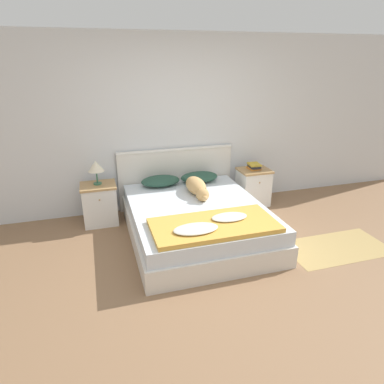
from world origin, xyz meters
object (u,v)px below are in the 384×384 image
object	(u,v)px
bed	(197,221)
table_lamp	(96,167)
book_stack	(254,166)
nightstand_left	(100,204)
nightstand_right	(253,187)
pillow_right	(199,177)
pillow_left	(160,181)
dog	(197,187)

from	to	relation	value
bed	table_lamp	distance (m)	1.55
bed	book_stack	world-z (taller)	book_stack
nightstand_left	table_lamp	world-z (taller)	table_lamp
nightstand_right	pillow_right	bearing A→B (deg)	176.55
nightstand_left	nightstand_right	distance (m)	2.37
pillow_left	pillow_right	world-z (taller)	same
nightstand_left	book_stack	xyz separation A→B (m)	(2.37, 0.02, 0.33)
nightstand_left	pillow_left	size ratio (longest dim) A/B	1.02
nightstand_right	dog	size ratio (longest dim) A/B	0.76
bed	pillow_right	world-z (taller)	pillow_right
nightstand_right	table_lamp	world-z (taller)	table_lamp
pillow_left	book_stack	size ratio (longest dim) A/B	2.40
nightstand_left	pillow_right	xyz separation A→B (m)	(1.48, 0.05, 0.23)
table_lamp	nightstand_left	bearing A→B (deg)	-90.00
pillow_left	pillow_right	distance (m)	0.60
bed	table_lamp	xyz separation A→B (m)	(-1.18, 0.78, 0.61)
pillow_right	table_lamp	xyz separation A→B (m)	(-1.48, -0.04, 0.31)
dog	book_stack	size ratio (longest dim) A/B	3.22
pillow_right	bed	bearing A→B (deg)	-110.01
nightstand_right	pillow_left	bearing A→B (deg)	177.94
nightstand_left	pillow_left	bearing A→B (deg)	3.45
nightstand_left	table_lamp	distance (m)	0.54
nightstand_right	book_stack	xyz separation A→B (m)	(-0.00, 0.02, 0.33)
dog	table_lamp	distance (m)	1.40
pillow_right	book_stack	world-z (taller)	book_stack
bed	nightstand_right	distance (m)	1.41
pillow_left	pillow_right	bearing A→B (deg)	0.00
nightstand_left	table_lamp	bearing A→B (deg)	90.00
nightstand_left	table_lamp	size ratio (longest dim) A/B	1.73
pillow_left	table_lamp	xyz separation A→B (m)	(-0.89, -0.04, 0.31)
table_lamp	bed	bearing A→B (deg)	-33.50
nightstand_left	book_stack	bearing A→B (deg)	0.49
pillow_right	table_lamp	world-z (taller)	table_lamp
dog	book_stack	bearing A→B (deg)	21.46
pillow_right	dog	distance (m)	0.49
pillow_right	nightstand_left	bearing A→B (deg)	-177.94
nightstand_left	pillow_left	world-z (taller)	pillow_left
pillow_right	dog	bearing A→B (deg)	-111.63
book_stack	table_lamp	xyz separation A→B (m)	(-2.37, -0.00, 0.21)
nightstand_left	pillow_right	distance (m)	1.50
nightstand_left	book_stack	size ratio (longest dim) A/B	2.45
bed	nightstand_left	world-z (taller)	nightstand_left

